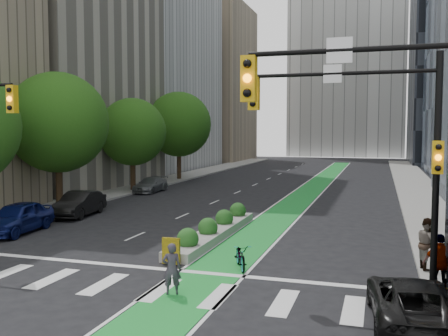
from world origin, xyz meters
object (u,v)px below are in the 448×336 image
Objects in this scene: median_planter at (215,229)px; cyclist at (172,269)px; parked_car_left_near at (17,218)px; parked_car_left_far at (150,185)px; bicycle at (241,256)px; pedestrian_near at (428,244)px; parked_car_right at (412,301)px; parked_car_left_mid at (79,204)px; pedestrian_far at (440,263)px.

median_planter is 6.37× the size of cyclist.
parked_car_left_near is 16.91m from parked_car_left_far.
cyclist is 0.36× the size of parked_car_left_near.
bicycle is 3.68m from cyclist.
pedestrian_near is at bearing -170.92° from cyclist.
parked_car_left_near is 1.01× the size of parked_car_right.
bicycle is 14.55m from parked_car_left_mid.
cyclist is 0.88× the size of pedestrian_near.
parked_car_left_near is 18.80m from pedestrian_near.
parked_car_left_far is at bearing -56.14° from parked_car_right.
cyclist reaches higher than median_planter.
parked_car_left_near is 19.32m from pedestrian_far.
parked_car_left_mid is (-12.15, 8.00, 0.26)m from bicycle.
parked_car_left_far is (-10.56, 14.86, 0.24)m from median_planter.
parked_car_left_mid is at bearing 122.44° from bicycle.
parked_car_left_near reaches higher than parked_car_right.
parked_car_left_near reaches higher than bicycle.
parked_car_left_far is (-13.17, 19.73, 0.14)m from bicycle.
pedestrian_far is (7.88, 2.17, 0.25)m from cyclist.
pedestrian_near is 2.66m from pedestrian_far.
bicycle is 6.66m from pedestrian_near.
bicycle is at bearing -61.80° from median_planter.
parked_car_right is at bearing -46.29° from median_planter.
median_planter is 2.26× the size of parked_car_left_near.
cyclist reaches higher than parked_car_left_far.
bicycle is 1.11× the size of cyclist.
bicycle is 6.77m from pedestrian_far.
parked_car_left_mid is 2.42× the size of pedestrian_near.
parked_car_left_mid reaches higher than parked_car_right.
bicycle is 6.84m from parked_car_right.
pedestrian_far reaches higher than parked_car_left_far.
parked_car_left_mid is at bearing -69.28° from cyclist.
median_planter is 8.43m from cyclist.
median_planter is 5.53m from bicycle.
parked_car_left_far reaches higher than median_planter.
pedestrian_near reaches higher than parked_car_right.
bicycle is 12.58m from parked_car_left_near.
parked_car_left_mid is at bearing 57.66° from pedestrian_near.
parked_car_left_far is at bearing 34.17° from pedestrian_near.
parked_car_left_far is 28.86m from pedestrian_far.
parked_car_left_near reaches higher than parked_car_left_far.
pedestrian_near is (18.64, -6.61, 0.34)m from parked_car_left_mid.
bicycle is (2.61, -4.87, 0.10)m from median_planter.
parked_car_left_mid is 1.06× the size of parked_car_left_far.
bicycle is at bearing -19.57° from parked_car_left_near.
pedestrian_far is (18.87, -4.11, 0.28)m from parked_car_left_near.
pedestrian_far is at bearing -18.78° from parked_car_left_near.
parked_car_left_far is 26.89m from pedestrian_near.
median_planter is 9.77m from pedestrian_near.
pedestrian_far is at bearing -46.79° from parked_car_left_far.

